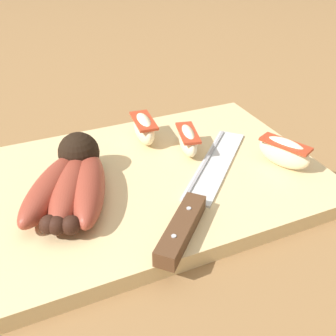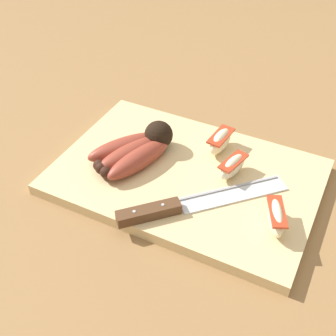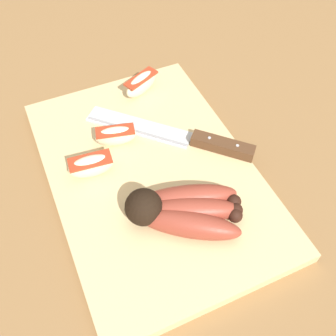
{
  "view_description": "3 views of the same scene",
  "coord_description": "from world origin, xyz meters",
  "px_view_note": "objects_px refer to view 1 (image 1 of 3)",
  "views": [
    {
      "loc": [
        0.14,
        0.37,
        0.3
      ],
      "look_at": [
        -0.02,
        0.01,
        0.04
      ],
      "focal_mm": 41.95,
      "sensor_mm": 36.0,
      "label": 1
    },
    {
      "loc": [
        -0.23,
        0.5,
        0.52
      ],
      "look_at": [
        0.03,
        -0.0,
        0.03
      ],
      "focal_mm": 47.14,
      "sensor_mm": 36.0,
      "label": 2
    },
    {
      "loc": [
        0.34,
        -0.14,
        0.49
      ],
      "look_at": [
        0.03,
        -0.0,
        0.05
      ],
      "focal_mm": 41.69,
      "sensor_mm": 36.0,
      "label": 3
    }
  ],
  "objects_px": {
    "banana_bunch": "(72,181)",
    "apple_wedge_middle": "(144,128)",
    "apple_wedge_far": "(188,140)",
    "chefs_knife": "(196,203)",
    "apple_wedge_near": "(284,152)"
  },
  "relations": [
    {
      "from": "banana_bunch",
      "to": "chefs_knife",
      "type": "bearing_deg",
      "value": 146.89
    },
    {
      "from": "apple_wedge_near",
      "to": "apple_wedge_far",
      "type": "height_order",
      "value": "apple_wedge_near"
    },
    {
      "from": "banana_bunch",
      "to": "apple_wedge_middle",
      "type": "relative_size",
      "value": 2.29
    },
    {
      "from": "banana_bunch",
      "to": "apple_wedge_far",
      "type": "distance_m",
      "value": 0.17
    },
    {
      "from": "banana_bunch",
      "to": "apple_wedge_middle",
      "type": "xyz_separation_m",
      "value": [
        -0.12,
        -0.09,
        0.0
      ]
    },
    {
      "from": "apple_wedge_middle",
      "to": "apple_wedge_far",
      "type": "bearing_deg",
      "value": 129.28
    },
    {
      "from": "apple_wedge_middle",
      "to": "apple_wedge_far",
      "type": "height_order",
      "value": "apple_wedge_middle"
    },
    {
      "from": "apple_wedge_near",
      "to": "apple_wedge_middle",
      "type": "distance_m",
      "value": 0.19
    },
    {
      "from": "banana_bunch",
      "to": "chefs_knife",
      "type": "distance_m",
      "value": 0.14
    },
    {
      "from": "banana_bunch",
      "to": "apple_wedge_far",
      "type": "bearing_deg",
      "value": -168.06
    },
    {
      "from": "chefs_knife",
      "to": "apple_wedge_near",
      "type": "height_order",
      "value": "apple_wedge_near"
    },
    {
      "from": "apple_wedge_middle",
      "to": "apple_wedge_far",
      "type": "xyz_separation_m",
      "value": [
        -0.04,
        0.05,
        -0.0
      ]
    },
    {
      "from": "banana_bunch",
      "to": "apple_wedge_far",
      "type": "xyz_separation_m",
      "value": [
        -0.17,
        -0.04,
        -0.0
      ]
    },
    {
      "from": "banana_bunch",
      "to": "apple_wedge_near",
      "type": "bearing_deg",
      "value": 169.9
    },
    {
      "from": "apple_wedge_near",
      "to": "apple_wedge_far",
      "type": "bearing_deg",
      "value": -40.14
    }
  ]
}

